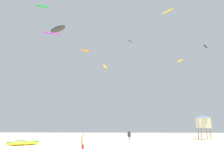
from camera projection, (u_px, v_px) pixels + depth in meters
name	position (u px, v px, depth m)	size (l,w,h in m)	color
person_foreground	(83.00, 142.00, 16.62)	(0.38, 0.55, 1.67)	#B21E23
person_midground	(129.00, 136.00, 28.50)	(0.50, 0.37, 1.63)	silver
kite_grounded_near	(23.00, 143.00, 24.63)	(3.89, 3.19, 0.47)	yellow
lifeguard_tower	(203.00, 121.00, 36.09)	(2.30, 2.30, 4.15)	#8C704C
kite_aloft_0	(180.00, 61.00, 54.11)	(1.66, 2.50, 0.41)	yellow
kite_aloft_1	(105.00, 67.00, 51.78)	(1.40, 3.49, 0.70)	yellow
kite_aloft_3	(167.00, 11.00, 44.77)	(2.79, 2.89, 0.68)	yellow
kite_aloft_4	(42.00, 6.00, 35.92)	(2.44, 1.43, 0.28)	green
kite_aloft_5	(52.00, 34.00, 38.58)	(3.25, 2.07, 0.68)	purple
kite_aloft_6	(58.00, 29.00, 34.20)	(3.65, 2.92, 0.79)	#2D2D33
kite_aloft_7	(205.00, 46.00, 44.15)	(1.93, 2.53, 0.61)	#2D2D33
kite_aloft_8	(85.00, 51.00, 45.32)	(1.98, 1.80, 0.35)	orange
kite_aloft_9	(130.00, 41.00, 56.23)	(2.27, 2.40, 0.64)	#2D2D33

